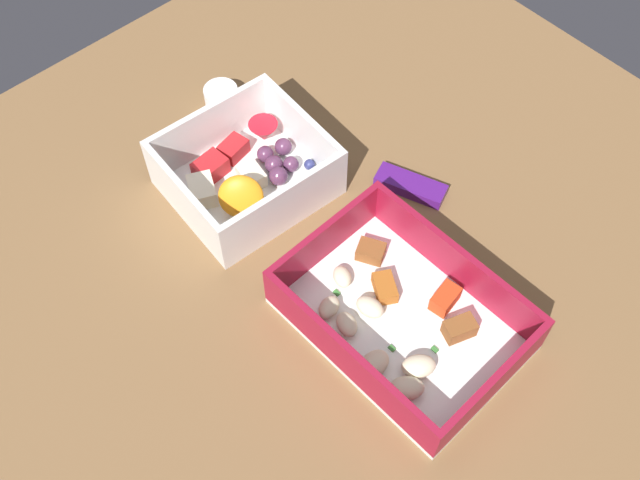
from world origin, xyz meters
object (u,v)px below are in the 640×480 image
at_px(pasta_container, 401,317).
at_px(candy_bar, 411,186).
at_px(paper_cup_liner, 221,96).
at_px(fruit_bowl, 247,172).

xyz_separation_m(pasta_container, candy_bar, (-0.10, 0.12, -0.01)).
bearing_deg(paper_cup_liner, fruit_bowl, -25.17).
relative_size(fruit_bowl, candy_bar, 2.19).
bearing_deg(candy_bar, pasta_container, -49.71).
xyz_separation_m(fruit_bowl, paper_cup_liner, (-0.10, 0.05, -0.01)).
xyz_separation_m(pasta_container, paper_cup_liner, (-0.31, 0.05, -0.01)).
height_order(pasta_container, candy_bar, pasta_container).
bearing_deg(candy_bar, fruit_bowl, -134.34).
relative_size(fruit_bowl, paper_cup_liner, 4.22).
bearing_deg(pasta_container, paper_cup_liner, 169.43).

